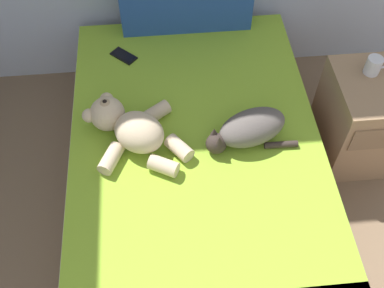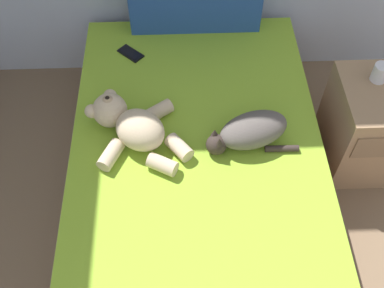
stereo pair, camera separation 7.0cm
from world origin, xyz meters
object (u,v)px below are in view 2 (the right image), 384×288
teddy_bear (131,125)px  cell_phone (131,53)px  mug (381,73)px  cat (250,132)px  nightstand (370,126)px  bed (197,178)px

teddy_bear → cell_phone: size_ratio=3.32×
cell_phone → teddy_bear: bearing=-86.5°
cell_phone → mug: 1.34m
cat → cell_phone: 0.88m
cat → cell_phone: (-0.60, 0.64, -0.07)m
teddy_bear → nightstand: teddy_bear is taller
bed → teddy_bear: bearing=159.9°
cell_phone → mug: (1.28, -0.35, 0.14)m
cat → teddy_bear: size_ratio=0.85×
bed → cell_phone: 0.81m
cat → teddy_bear: teddy_bear is taller
nightstand → mug: size_ratio=4.68×
cat → teddy_bear: bearing=174.3°
cat → nightstand: cat is taller
cat → nightstand: 0.78m
bed → teddy_bear: size_ratio=3.90×
bed → cat: 0.40m
cat → nightstand: size_ratio=0.79×
bed → nightstand: (0.96, 0.27, 0.05)m
nightstand → cell_phone: bearing=161.8°
teddy_bear → nightstand: bearing=6.8°
cell_phone → mug: size_ratio=1.31×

